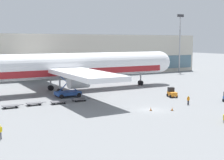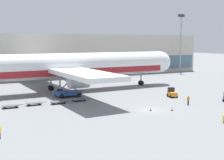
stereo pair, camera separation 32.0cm
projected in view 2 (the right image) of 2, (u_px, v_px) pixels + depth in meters
name	position (u px, v px, depth m)	size (l,w,h in m)	color
ground_plane	(151.00, 110.00, 53.89)	(400.00, 400.00, 0.00)	slate
terminal_building	(81.00, 55.00, 111.12)	(90.00, 18.20, 14.00)	#BCB7A8
light_mast	(181.00, 39.00, 117.34)	(2.80, 0.50, 21.74)	#9EA0A5
airplane_main	(69.00, 67.00, 73.09)	(58.04, 48.04, 17.00)	white
scissor_lift_loader	(68.00, 87.00, 66.21)	(5.21, 3.38, 5.56)	#284C99
baggage_tug_mid	(172.00, 93.00, 66.09)	(2.17, 2.73, 2.00)	orange
baggage_dolly_lead	(10.00, 106.00, 55.30)	(3.72, 1.58, 0.48)	#56565B
baggage_dolly_second	(34.00, 103.00, 57.66)	(3.72, 1.58, 0.48)	#56565B
baggage_dolly_third	(58.00, 102.00, 58.96)	(3.72, 1.58, 0.48)	#56565B
baggage_dolly_trail	(79.00, 99.00, 61.46)	(3.72, 1.58, 0.48)	#56565B
ground_crew_far	(188.00, 100.00, 58.00)	(0.57, 0.26, 1.68)	black
traffic_cone_near	(172.00, 109.00, 53.12)	(0.40, 0.40, 0.65)	black
traffic_cone_far	(151.00, 109.00, 53.06)	(0.40, 0.40, 0.60)	black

